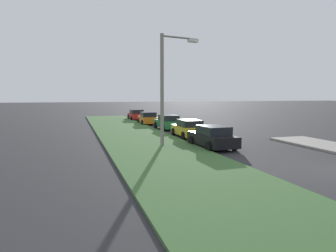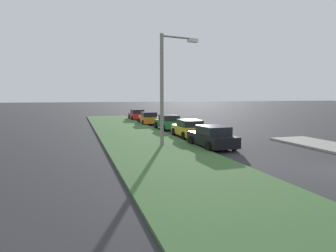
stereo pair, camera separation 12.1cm
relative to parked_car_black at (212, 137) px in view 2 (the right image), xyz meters
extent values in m
cube|color=#3D6633|center=(2.14, 3.85, -0.66)|extent=(60.00, 6.00, 0.12)
cube|color=black|center=(0.05, 0.00, -0.15)|extent=(4.35, 1.92, 0.70)
cube|color=black|center=(-0.15, 0.00, 0.48)|extent=(2.25, 1.66, 0.55)
cylinder|color=black|center=(1.37, 0.94, -0.40)|extent=(0.65, 0.24, 0.64)
cylinder|color=black|center=(1.43, -0.86, -0.40)|extent=(0.65, 0.24, 0.64)
cylinder|color=black|center=(-1.33, 0.86, -0.40)|extent=(0.65, 0.24, 0.64)
cylinder|color=black|center=(-1.27, -0.94, -0.40)|extent=(0.65, 0.24, 0.64)
cube|color=gold|center=(5.27, -0.37, -0.15)|extent=(4.35, 1.92, 0.70)
cube|color=black|center=(5.07, -0.36, 0.48)|extent=(2.24, 1.66, 0.55)
cylinder|color=black|center=(6.64, 0.49, -0.40)|extent=(0.65, 0.24, 0.64)
cylinder|color=black|center=(6.59, -1.31, -0.40)|extent=(0.65, 0.24, 0.64)
cylinder|color=black|center=(3.94, 0.57, -0.40)|extent=(0.65, 0.24, 0.64)
cylinder|color=black|center=(3.89, -1.23, -0.40)|extent=(0.65, 0.24, 0.64)
cube|color=#1E6B38|center=(11.46, -0.50, -0.15)|extent=(4.34, 1.89, 0.70)
cube|color=black|center=(11.26, -0.50, 0.48)|extent=(2.23, 1.65, 0.55)
cylinder|color=black|center=(12.79, 0.43, -0.40)|extent=(0.64, 0.23, 0.64)
cylinder|color=black|center=(12.83, -1.37, -0.40)|extent=(0.64, 0.23, 0.64)
cylinder|color=black|center=(10.09, 0.38, -0.40)|extent=(0.64, 0.23, 0.64)
cylinder|color=black|center=(10.13, -1.42, -0.40)|extent=(0.64, 0.23, 0.64)
cube|color=orange|center=(17.44, 0.17, -0.15)|extent=(4.37, 1.99, 0.70)
cube|color=black|center=(17.24, 0.18, 0.48)|extent=(2.27, 1.70, 0.55)
cylinder|color=black|center=(18.83, 1.01, -0.40)|extent=(0.65, 0.25, 0.64)
cylinder|color=black|center=(18.75, -0.79, -0.40)|extent=(0.65, 0.25, 0.64)
cylinder|color=black|center=(16.13, 1.13, -0.40)|extent=(0.65, 0.25, 0.64)
cylinder|color=black|center=(16.05, -0.67, -0.40)|extent=(0.65, 0.25, 0.64)
cube|color=red|center=(24.22, 0.22, -0.15)|extent=(4.32, 1.85, 0.70)
cube|color=black|center=(24.02, 0.23, 0.48)|extent=(2.22, 1.63, 0.55)
cylinder|color=black|center=(25.58, 1.11, -0.40)|extent=(0.64, 0.23, 0.64)
cylinder|color=black|center=(25.56, -0.69, -0.40)|extent=(0.64, 0.23, 0.64)
cylinder|color=black|center=(22.88, 1.14, -0.40)|extent=(0.64, 0.23, 0.64)
cylinder|color=black|center=(22.86, -0.66, -0.40)|extent=(0.64, 0.23, 0.64)
cylinder|color=gray|center=(1.41, 3.05, 3.03)|extent=(0.24, 0.24, 7.50)
cylinder|color=gray|center=(1.63, 1.87, 6.63)|extent=(0.56, 2.38, 0.12)
cube|color=silver|center=(1.85, 0.69, 6.53)|extent=(0.48, 0.75, 0.24)
camera|label=1|loc=(-18.10, 8.74, 2.75)|focal=32.41mm
camera|label=2|loc=(-18.14, 8.62, 2.75)|focal=32.41mm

